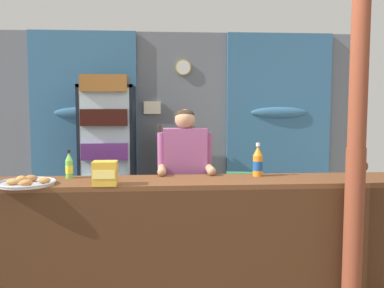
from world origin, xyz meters
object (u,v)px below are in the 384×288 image
at_px(timber_post, 356,155).
at_px(plastic_lawn_chair, 244,201).
at_px(soda_bottle_orange_soda, 258,162).
at_px(stall_counter, 182,228).
at_px(drink_fridge, 108,148).
at_px(snack_box_choco_powder, 105,173).
at_px(bottle_shelf_rack, 176,173).
at_px(soda_bottle_lime_soda, 69,166).
at_px(pastry_tray, 27,182).
at_px(shopkeeper, 185,171).

height_order(timber_post, plastic_lawn_chair, timber_post).
relative_size(plastic_lawn_chair, soda_bottle_orange_soda, 2.92).
bearing_deg(stall_counter, timber_post, -10.79).
bearing_deg(drink_fridge, snack_box_choco_powder, -83.43).
xyz_separation_m(bottle_shelf_rack, soda_bottle_orange_soda, (0.65, -2.03, 0.42)).
height_order(timber_post, soda_bottle_lime_soda, timber_post).
bearing_deg(soda_bottle_lime_soda, pastry_tray, -131.21).
relative_size(stall_counter, soda_bottle_lime_soda, 16.53).
bearing_deg(soda_bottle_orange_soda, bottle_shelf_rack, 107.72).
distance_m(timber_post, drink_fridge, 3.13).
bearing_deg(plastic_lawn_chair, bottle_shelf_rack, 133.42).
distance_m(bottle_shelf_rack, soda_bottle_lime_soda, 2.28).
relative_size(shopkeeper, snack_box_choco_powder, 8.41).
distance_m(plastic_lawn_chair, soda_bottle_lime_soda, 2.22).
relative_size(bottle_shelf_rack, plastic_lawn_chair, 1.58).
xyz_separation_m(shopkeeper, pastry_tray, (-1.28, -0.60, 0.02)).
xyz_separation_m(bottle_shelf_rack, soda_bottle_lime_soda, (-0.99, -2.02, 0.40)).
xyz_separation_m(stall_counter, plastic_lawn_chair, (0.81, 1.47, -0.12)).
distance_m(drink_fridge, soda_bottle_orange_soda, 2.31).
relative_size(drink_fridge, snack_box_choco_powder, 10.54).
bearing_deg(bottle_shelf_rack, plastic_lawn_chair, -46.58).
height_order(soda_bottle_orange_soda, pastry_tray, soda_bottle_orange_soda).
bearing_deg(bottle_shelf_rack, drink_fridge, -161.48).
height_order(timber_post, pastry_tray, timber_post).
bearing_deg(stall_counter, pastry_tray, -178.59).
bearing_deg(timber_post, soda_bottle_orange_soda, 141.79).
xyz_separation_m(shopkeeper, soda_bottle_orange_soda, (0.63, -0.32, 0.12)).
bearing_deg(stall_counter, soda_bottle_orange_soda, 20.52).
bearing_deg(shopkeeper, bottle_shelf_rack, 90.76).
bearing_deg(bottle_shelf_rack, timber_post, -62.94).
height_order(soda_bottle_orange_soda, snack_box_choco_powder, soda_bottle_orange_soda).
xyz_separation_m(soda_bottle_lime_soda, pastry_tray, (-0.26, -0.30, -0.08)).
relative_size(shopkeeper, soda_bottle_orange_soda, 5.38).
bearing_deg(snack_box_choco_powder, shopkeeper, 44.48).
distance_m(stall_counter, soda_bottle_lime_soda, 1.10).
height_order(timber_post, drink_fridge, timber_post).
height_order(bottle_shelf_rack, plastic_lawn_chair, bottle_shelf_rack).
distance_m(bottle_shelf_rack, pastry_tray, 2.65).
height_order(drink_fridge, soda_bottle_lime_soda, drink_fridge).
xyz_separation_m(drink_fridge, plastic_lawn_chair, (1.65, -0.52, -0.59)).
bearing_deg(snack_box_choco_powder, bottle_shelf_rack, 74.82).
height_order(stall_counter, shopkeeper, shopkeeper).
xyz_separation_m(drink_fridge, bottle_shelf_rack, (0.88, 0.29, -0.38)).
xyz_separation_m(soda_bottle_lime_soda, snack_box_choco_powder, (0.35, -0.35, -0.01)).
bearing_deg(stall_counter, plastic_lawn_chair, 61.19).
distance_m(drink_fridge, plastic_lawn_chair, 1.83).
relative_size(timber_post, plastic_lawn_chair, 3.02).
bearing_deg(soda_bottle_lime_soda, stall_counter, -15.80).
bearing_deg(soda_bottle_orange_soda, timber_post, -38.21).
xyz_separation_m(drink_fridge, snack_box_choco_powder, (0.24, -2.07, 0.01)).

